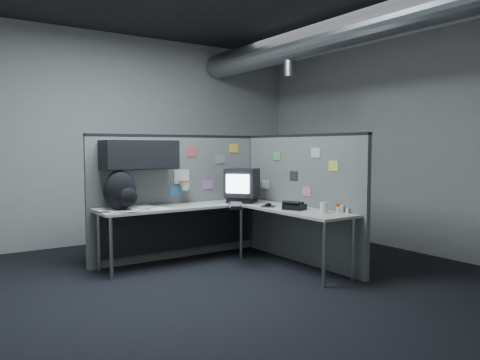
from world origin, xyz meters
TOP-DOWN VIEW (x-y plane):
  - room at (0.56, 0.00)m, footprint 5.62×5.62m
  - partition_back at (-0.25, 1.23)m, footprint 2.44×0.42m
  - partition_right at (1.10, 0.22)m, footprint 0.07×2.23m
  - desk at (0.15, 0.70)m, footprint 2.31×2.11m
  - monitor at (0.65, 0.87)m, footprint 0.56×0.56m
  - keyboard at (0.29, 0.48)m, footprint 0.41×0.51m
  - mouse at (0.66, 0.31)m, footprint 0.26×0.26m
  - phone at (0.75, -0.08)m, footprint 0.29×0.30m
  - bottles at (1.03, -0.56)m, footprint 0.14×0.20m
  - cup at (0.84, -0.49)m, footprint 0.09×0.09m
  - papers at (-0.86, 0.99)m, footprint 0.84×0.55m
  - backpack at (-0.99, 0.96)m, footprint 0.39×0.36m

SIDE VIEW (x-z plane):
  - desk at x=0.15m, z-range 0.25..0.98m
  - papers at x=-0.86m, z-range 0.73..0.75m
  - mouse at x=0.66m, z-range 0.72..0.77m
  - keyboard at x=0.29m, z-range 0.73..0.77m
  - bottles at x=1.03m, z-range 0.72..0.81m
  - phone at x=0.75m, z-range 0.72..0.83m
  - cup at x=0.84m, z-range 0.73..0.85m
  - partition_right at x=1.10m, z-range 0.00..1.63m
  - backpack at x=-0.99m, z-range 0.72..1.19m
  - monitor at x=0.65m, z-range 0.74..1.19m
  - partition_back at x=-0.25m, z-range 0.18..1.81m
  - room at x=0.56m, z-range 0.49..3.71m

